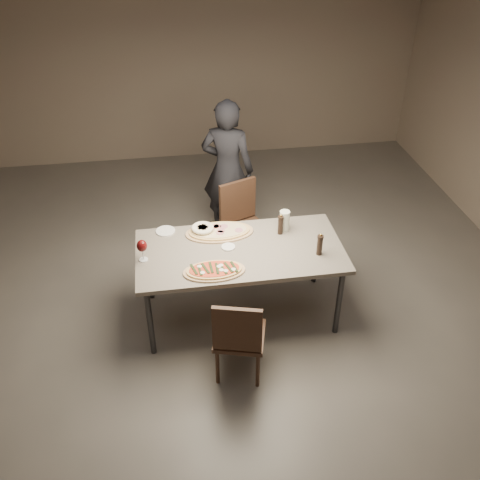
{
  "coord_description": "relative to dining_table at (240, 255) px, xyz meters",
  "views": [
    {
      "loc": [
        -0.58,
        -3.72,
        3.47
      ],
      "look_at": [
        0.0,
        0.0,
        0.85
      ],
      "focal_mm": 40.0,
      "sensor_mm": 36.0,
      "label": 1
    }
  ],
  "objects": [
    {
      "name": "dining_table",
      "position": [
        0.0,
        0.0,
        0.0
      ],
      "size": [
        1.8,
        0.9,
        0.75
      ],
      "color": "slate",
      "rests_on": "ground"
    },
    {
      "name": "zucchini_pizza",
      "position": [
        -0.26,
        -0.28,
        0.07
      ],
      "size": [
        0.51,
        0.28,
        0.05
      ],
      "rotation": [
        0.0,
        0.0,
        0.01
      ],
      "color": "tan",
      "rests_on": "dining_table"
    },
    {
      "name": "chair_near",
      "position": [
        -0.13,
        -0.75,
        -0.22
      ],
      "size": [
        0.49,
        0.49,
        0.84
      ],
      "rotation": [
        0.0,
        0.0,
        -0.26
      ],
      "color": "#3C2519",
      "rests_on": "ground"
    },
    {
      "name": "pepper_mill_left",
      "position": [
        0.66,
        -0.17,
        0.16
      ],
      "size": [
        0.05,
        0.05,
        0.21
      ],
      "rotation": [
        0.0,
        0.0,
        0.38
      ],
      "color": "black",
      "rests_on": "dining_table"
    },
    {
      "name": "side_plate",
      "position": [
        -0.63,
        0.38,
        0.06
      ],
      "size": [
        0.18,
        0.18,
        0.01
      ],
      "rotation": [
        0.0,
        0.0,
        0.11
      ],
      "color": "white",
      "rests_on": "dining_table"
    },
    {
      "name": "ham_pizza",
      "position": [
        -0.14,
        0.28,
        0.07
      ],
      "size": [
        0.62,
        0.34,
        0.04
      ],
      "rotation": [
        0.0,
        0.0,
        0.07
      ],
      "color": "tan",
      "rests_on": "dining_table"
    },
    {
      "name": "pepper_mill_right",
      "position": [
        0.4,
        0.19,
        0.15
      ],
      "size": [
        0.05,
        0.05,
        0.2
      ],
      "rotation": [
        0.0,
        0.0,
        0.28
      ],
      "color": "black",
      "rests_on": "dining_table"
    },
    {
      "name": "chair_far",
      "position": [
        0.16,
        0.83,
        -0.18
      ],
      "size": [
        0.56,
        0.56,
        0.91
      ],
      "rotation": [
        0.0,
        0.0,
        3.52
      ],
      "color": "#3C2519",
      "rests_on": "ground"
    },
    {
      "name": "bread_basket",
      "position": [
        -0.29,
        0.3,
        0.1
      ],
      "size": [
        0.2,
        0.2,
        0.07
      ],
      "rotation": [
        0.0,
        0.0,
        -0.26
      ],
      "color": "beige",
      "rests_on": "dining_table"
    },
    {
      "name": "wine_glass",
      "position": [
        -0.83,
        -0.02,
        0.2
      ],
      "size": [
        0.09,
        0.09,
        0.2
      ],
      "rotation": [
        0.0,
        0.0,
        -0.01
      ],
      "color": "silver",
      "rests_on": "dining_table"
    },
    {
      "name": "carafe",
      "position": [
        0.45,
        0.25,
        0.15
      ],
      "size": [
        0.09,
        0.09,
        0.19
      ],
      "rotation": [
        0.0,
        0.0,
        -0.28
      ],
      "color": "silver",
      "rests_on": "dining_table"
    },
    {
      "name": "diner",
      "position": [
        0.09,
        1.43,
        0.1
      ],
      "size": [
        0.68,
        0.56,
        1.58
      ],
      "primitive_type": "imported",
      "rotation": [
        0.0,
        0.0,
        2.77
      ],
      "color": "black",
      "rests_on": "ground"
    },
    {
      "name": "oil_dish",
      "position": [
        -0.1,
        0.04,
        0.06
      ],
      "size": [
        0.12,
        0.12,
        0.01
      ],
      "rotation": [
        0.0,
        0.0,
        0.21
      ],
      "color": "white",
      "rests_on": "dining_table"
    },
    {
      "name": "room",
      "position": [
        0.0,
        0.0,
        0.71
      ],
      "size": [
        7.0,
        7.0,
        7.0
      ],
      "color": "#615B53",
      "rests_on": "ground"
    }
  ]
}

